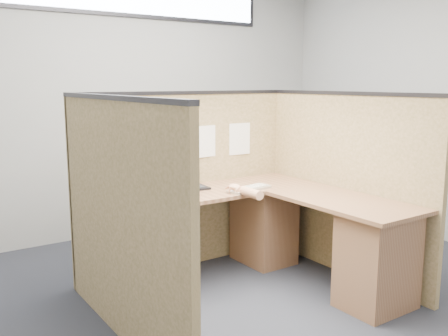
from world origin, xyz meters
TOP-DOWN VIEW (x-y plane):
  - floor at (0.00, 0.00)m, footprint 5.00×5.00m
  - wall_back at (0.00, 2.25)m, footprint 5.00×0.00m
  - cubicle_partitions at (0.00, 0.43)m, footprint 2.06×1.83m
  - l_desk at (0.18, 0.29)m, footprint 1.95×1.75m
  - laptop at (-0.10, 0.87)m, footprint 0.32×0.31m
  - keyboard at (0.29, 0.48)m, footprint 0.42×0.21m
  - mouse at (0.13, 0.48)m, footprint 0.11×0.07m
  - hand_forearm at (0.14, 0.34)m, footprint 0.11×0.38m
  - blue_poster at (-0.88, 0.97)m, footprint 0.19×0.03m
  - american_flag at (-0.73, 0.96)m, footprint 0.19×0.01m
  - file_holder at (-0.15, 0.94)m, footprint 0.27×0.05m
  - paper_left at (0.20, 0.97)m, footprint 0.22×0.03m
  - paper_right at (0.54, 0.97)m, footprint 0.23×0.01m

SIDE VIEW (x-z plane):
  - floor at x=0.00m, z-range 0.00..0.00m
  - l_desk at x=0.18m, z-range 0.03..0.76m
  - keyboard at x=0.29m, z-range 0.73..0.76m
  - mouse at x=0.13m, z-range 0.73..0.77m
  - hand_forearm at x=0.14m, z-range 0.73..0.81m
  - cubicle_partitions at x=0.00m, z-range 0.00..1.53m
  - laptop at x=-0.10m, z-range 0.67..0.90m
  - paper_right at x=0.54m, z-range 0.95..1.23m
  - paper_left at x=0.20m, z-range 0.95..1.23m
  - file_holder at x=-0.15m, z-range 0.99..1.33m
  - american_flag at x=-0.73m, z-range 1.08..1.42m
  - blue_poster at x=-0.88m, z-range 1.25..1.50m
  - wall_back at x=0.00m, z-range -1.10..3.90m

